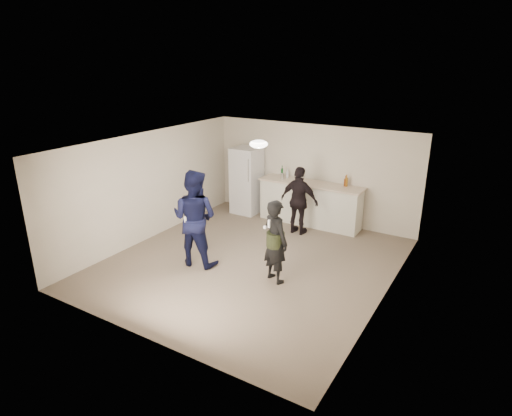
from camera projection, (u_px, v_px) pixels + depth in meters
The scene contains 21 objects.
floor at pixel (251, 262), 8.94m from camera, with size 6.00×6.00×0.00m, color #6B5B4C.
ceiling at pixel (251, 144), 8.11m from camera, with size 6.00×6.00×0.00m, color silver.
wall_back at pixel (312, 173), 10.95m from camera, with size 6.00×6.00×0.00m, color beige.
wall_front at pixel (141, 265), 6.10m from camera, with size 6.00×6.00×0.00m, color beige.
wall_left at pixel (150, 186), 9.86m from camera, with size 6.00×6.00×0.00m, color beige.
wall_right at pixel (390, 234), 7.19m from camera, with size 6.00×6.00×0.00m, color beige.
counter at pixel (310, 204), 10.87m from camera, with size 2.60×0.56×1.05m, color silver.
counter_top at pixel (311, 184), 10.69m from camera, with size 2.68×0.64×0.04m, color beige.
fridge at pixel (247, 180), 11.59m from camera, with size 0.70×0.70×1.80m, color white.
fridge_handle at pixel (248, 170), 11.02m from camera, with size 0.02×0.02×0.60m, color silver.
ceiling_dome at pixel (259, 144), 8.37m from camera, with size 0.36×0.36×0.16m, color white.
shaker at pixel (283, 176), 10.95m from camera, with size 0.08×0.08×0.17m, color silver.
man at pixel (195, 218), 8.60m from camera, with size 0.97×0.76×2.00m, color #0F1441.
woman at pixel (275, 241), 7.97m from camera, with size 0.59×0.39×1.62m, color black.
camo_shorts at pixel (275, 239), 7.96m from camera, with size 0.34×0.34×0.28m, color #2C3819.
spectator at pixel (299, 201), 10.17m from camera, with size 0.97×0.40×1.66m, color black.
remote_man at pixel (186, 220), 8.36m from camera, with size 0.04×0.04×0.15m, color white.
nunchuk_man at pixel (191, 224), 8.35m from camera, with size 0.07×0.07×0.07m, color silver.
remote_woman at pixel (269, 224), 7.63m from camera, with size 0.04×0.04×0.15m, color white.
nunchuk_woman at pixel (265, 227), 7.73m from camera, with size 0.07×0.07×0.07m, color white.
bottle_cluster at pixel (314, 178), 10.69m from camera, with size 1.71×0.28×0.27m.
Camera 1 is at (4.24, -6.84, 4.06)m, focal length 30.00 mm.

